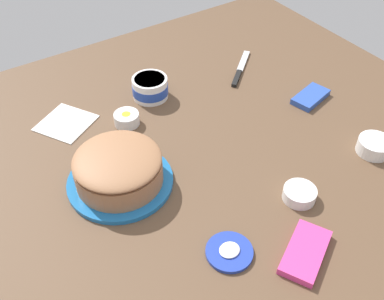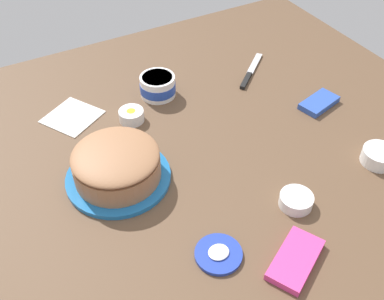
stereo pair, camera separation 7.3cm
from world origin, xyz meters
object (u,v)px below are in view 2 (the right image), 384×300
object	(u,v)px
sprinkle_bowl_yellow	(131,115)
candy_box_upper	(295,260)
frosting_tub	(158,86)
sprinkle_bowl_blue	(379,156)
frosting_tub_lid	(219,254)
spreading_knife	(250,73)
frosted_cake	(117,166)
candy_box_lower	(319,103)
paper_napkin	(72,116)
sprinkle_bowl_green	(296,200)

from	to	relation	value
sprinkle_bowl_yellow	candy_box_upper	size ratio (longest dim) A/B	0.49
frosting_tub	sprinkle_bowl_blue	bearing A→B (deg)	-55.45
frosting_tub_lid	spreading_knife	size ratio (longest dim) A/B	0.58
frosted_cake	candy_box_lower	xyz separation A→B (m)	(0.70, -0.01, -0.04)
frosted_cake	candy_box_lower	distance (m)	0.70
candy_box_lower	spreading_knife	bearing A→B (deg)	96.89
frosted_cake	frosting_tub	size ratio (longest dim) A/B	2.40
frosted_cake	spreading_knife	world-z (taller)	frosted_cake
frosted_cake	candy_box_upper	world-z (taller)	frosted_cake
candy_box_upper	paper_napkin	world-z (taller)	candy_box_upper
sprinkle_bowl_blue	candy_box_lower	size ratio (longest dim) A/B	0.72
frosting_tub_lid	paper_napkin	distance (m)	0.68
frosting_tub	candy_box_upper	xyz separation A→B (m)	(-0.01, -0.74, -0.03)
sprinkle_bowl_green	candy_box_upper	xyz separation A→B (m)	(-0.11, -0.14, -0.01)
frosting_tub	sprinkle_bowl_green	world-z (taller)	frosting_tub
candy_box_lower	paper_napkin	distance (m)	0.80
candy_box_lower	paper_napkin	xyz separation A→B (m)	(-0.73, 0.33, -0.01)
candy_box_lower	frosted_cake	bearing A→B (deg)	165.49
frosting_tub	frosted_cake	bearing A→B (deg)	-131.34
sprinkle_bowl_blue	paper_napkin	world-z (taller)	sprinkle_bowl_blue
frosting_tub	candy_box_upper	bearing A→B (deg)	-90.50
sprinkle_bowl_yellow	candy_box_upper	world-z (taller)	sprinkle_bowl_yellow
sprinkle_bowl_yellow	candy_box_lower	distance (m)	0.61
sprinkle_bowl_blue	paper_napkin	size ratio (longest dim) A/B	0.65
sprinkle_bowl_yellow	candy_box_lower	xyz separation A→B (m)	(0.57, -0.22, -0.01)
frosted_cake	sprinkle_bowl_yellow	size ratio (longest dim) A/B	3.66
candy_box_lower	paper_napkin	world-z (taller)	candy_box_lower
frosted_cake	spreading_knife	size ratio (longest dim) A/B	1.48
frosted_cake	frosting_tub_lid	size ratio (longest dim) A/B	2.54
spreading_knife	candy_box_upper	distance (m)	0.77
candy_box_lower	paper_napkin	bearing A→B (deg)	141.71
frosting_tub_lid	sprinkle_bowl_yellow	size ratio (longest dim) A/B	1.44
candy_box_lower	sprinkle_bowl_green	bearing A→B (deg)	-152.08
frosting_tub_lid	sprinkle_bowl_yellow	bearing A→B (deg)	87.94
frosting_tub	sprinkle_bowl_blue	size ratio (longest dim) A/B	1.22
sprinkle_bowl_yellow	candy_box_upper	xyz separation A→B (m)	(0.13, -0.66, -0.01)
sprinkle_bowl_green	frosting_tub	bearing A→B (deg)	99.61
candy_box_lower	frosting_tub	bearing A→B (deg)	130.93
frosting_tub	candy_box_lower	bearing A→B (deg)	-35.10
frosted_cake	frosting_tub_lid	world-z (taller)	frosted_cake
candy_box_lower	candy_box_upper	world-z (taller)	same
frosting_tub	frosting_tub_lid	world-z (taller)	frosting_tub
sprinkle_bowl_green	sprinkle_bowl_yellow	bearing A→B (deg)	114.17
candy_box_lower	candy_box_upper	bearing A→B (deg)	-149.41
frosting_tub	frosting_tub_lid	distance (m)	0.66
spreading_knife	sprinkle_bowl_blue	size ratio (longest dim) A/B	1.98
frosted_cake	sprinkle_bowl_green	world-z (taller)	frosted_cake
candy_box_upper	sprinkle_bowl_blue	bearing A→B (deg)	-8.56
paper_napkin	candy_box_lower	bearing A→B (deg)	-24.32
spreading_knife	sprinkle_bowl_blue	xyz separation A→B (m)	(0.07, -0.54, 0.02)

